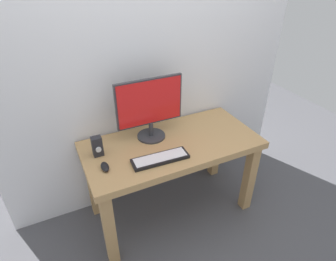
# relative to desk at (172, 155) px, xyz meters

# --- Properties ---
(ground_plane) EXTENTS (6.00, 6.00, 0.00)m
(ground_plane) POSITION_rel_desk_xyz_m (0.00, 0.00, -0.62)
(ground_plane) COLOR #4C4C51
(wall_back) EXTENTS (2.63, 0.04, 3.00)m
(wall_back) POSITION_rel_desk_xyz_m (0.00, 0.38, 0.88)
(wall_back) COLOR silver
(wall_back) RESTS_ON ground_plane
(desk) EXTENTS (1.39, 0.67, 0.74)m
(desk) POSITION_rel_desk_xyz_m (0.00, 0.00, 0.00)
(desk) COLOR tan
(desk) RESTS_ON ground_plane
(monitor) EXTENTS (0.54, 0.23, 0.50)m
(monitor) POSITION_rel_desk_xyz_m (-0.12, 0.16, 0.39)
(monitor) COLOR #333338
(monitor) RESTS_ON desk
(keyboard_primary) EXTENTS (0.42, 0.15, 0.03)m
(keyboard_primary) POSITION_rel_desk_xyz_m (-0.18, -0.17, 0.13)
(keyboard_primary) COLOR black
(keyboard_primary) RESTS_ON desk
(mouse) EXTENTS (0.06, 0.11, 0.03)m
(mouse) POSITION_rel_desk_xyz_m (-0.56, -0.09, 0.14)
(mouse) COLOR black
(mouse) RESTS_ON desk
(audio_controller) EXTENTS (0.07, 0.07, 0.15)m
(audio_controller) POSITION_rel_desk_xyz_m (-0.56, 0.09, 0.20)
(audio_controller) COLOR #232328
(audio_controller) RESTS_ON desk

